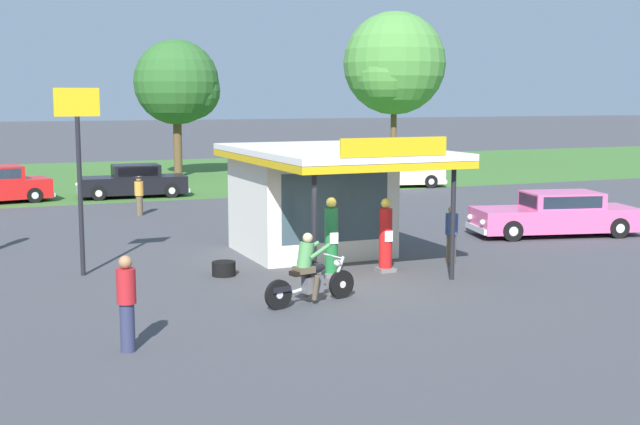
# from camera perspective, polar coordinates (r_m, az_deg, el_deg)

# --- Properties ---
(ground_plane) EXTENTS (300.00, 300.00, 0.00)m
(ground_plane) POSITION_cam_1_polar(r_m,az_deg,el_deg) (20.30, 1.52, -4.89)
(ground_plane) COLOR #424247
(grass_verge_strip) EXTENTS (120.00, 24.00, 0.01)m
(grass_verge_strip) POSITION_cam_1_polar(r_m,az_deg,el_deg) (48.93, -13.11, 2.40)
(grass_verge_strip) COLOR #3D6B2D
(grass_verge_strip) RESTS_ON ground
(service_station_kiosk) EXTENTS (4.59, 7.20, 3.56)m
(service_station_kiosk) POSITION_cam_1_polar(r_m,az_deg,el_deg) (23.78, -0.32, 1.38)
(service_station_kiosk) COLOR silver
(service_station_kiosk) RESTS_ON ground
(gas_pump_nearside) EXTENTS (0.44, 0.44, 2.01)m
(gas_pump_nearside) POSITION_cam_1_polar(r_m,az_deg,el_deg) (20.97, 0.77, -1.91)
(gas_pump_nearside) COLOR slate
(gas_pump_nearside) RESTS_ON ground
(gas_pump_offside) EXTENTS (0.44, 0.44, 1.91)m
(gas_pump_offside) POSITION_cam_1_polar(r_m,az_deg,el_deg) (21.63, 4.50, -1.76)
(gas_pump_offside) COLOR slate
(gas_pump_offside) RESTS_ON ground
(motorcycle_with_rider) EXTENTS (2.30, 0.82, 1.58)m
(motorcycle_with_rider) POSITION_cam_1_polar(r_m,az_deg,el_deg) (18.23, -0.74, -4.25)
(motorcycle_with_rider) COLOR black
(motorcycle_with_rider) RESTS_ON ground
(featured_classic_sedan) EXTENTS (5.72, 3.02, 1.43)m
(featured_classic_sedan) POSITION_cam_1_polar(r_m,az_deg,el_deg) (28.34, 15.79, -0.17)
(featured_classic_sedan) COLOR #E55993
(featured_classic_sedan) RESTS_ON ground
(parked_car_back_row_centre) EXTENTS (5.18, 2.92, 1.54)m
(parked_car_back_row_centre) POSITION_cam_1_polar(r_m,az_deg,el_deg) (42.37, 5.04, 2.69)
(parked_car_back_row_centre) COLOR beige
(parked_car_back_row_centre) RESTS_ON ground
(parked_car_back_row_centre_left) EXTENTS (4.98, 2.11, 1.48)m
(parked_car_back_row_centre_left) POSITION_cam_1_polar(r_m,az_deg,el_deg) (38.74, -12.61, 2.04)
(parked_car_back_row_centre_left) COLOR black
(parked_car_back_row_centre_left) RESTS_ON ground
(parked_car_back_row_centre_right) EXTENTS (5.01, 2.29, 1.50)m
(parked_car_back_row_centre_right) POSITION_cam_1_polar(r_m,az_deg,el_deg) (37.97, -1.74, 2.12)
(parked_car_back_row_centre_right) COLOR gold
(parked_car_back_row_centre_right) RESTS_ON ground
(bystander_strolling_foreground) EXTENTS (0.34, 0.34, 1.74)m
(bystander_strolling_foreground) POSITION_cam_1_polar(r_m,az_deg,el_deg) (15.18, -13.05, -5.90)
(bystander_strolling_foreground) COLOR #2D3351
(bystander_strolling_foreground) RESTS_ON ground
(bystander_standing_back_lot) EXTENTS (0.34, 0.34, 1.51)m
(bystander_standing_back_lot) POSITION_cam_1_polar(r_m,az_deg,el_deg) (32.62, -12.23, 1.20)
(bystander_standing_back_lot) COLOR brown
(bystander_standing_back_lot) RESTS_ON ground
(bystander_leaning_by_kiosk) EXTENTS (0.34, 0.34, 1.59)m
(bystander_leaning_by_kiosk) POSITION_cam_1_polar(r_m,az_deg,el_deg) (32.38, 4.04, 1.37)
(bystander_leaning_by_kiosk) COLOR black
(bystander_leaning_by_kiosk) RESTS_ON ground
(bystander_admiring_sedan) EXTENTS (0.34, 0.34, 1.59)m
(bystander_admiring_sedan) POSITION_cam_1_polar(r_m,az_deg,el_deg) (22.90, 8.96, -1.41)
(bystander_admiring_sedan) COLOR brown
(bystander_admiring_sedan) RESTS_ON ground
(tree_oak_far_right) EXTENTS (4.78, 4.75, 7.71)m
(tree_oak_far_right) POSITION_cam_1_polar(r_m,az_deg,el_deg) (48.08, -9.53, 8.60)
(tree_oak_far_right) COLOR brown
(tree_oak_far_right) RESTS_ON ground
(tree_oak_right) EXTENTS (7.01, 7.01, 10.31)m
(tree_oak_right) POSITION_cam_1_polar(r_m,az_deg,el_deg) (57.96, 5.00, 9.97)
(tree_oak_right) COLOR brown
(tree_oak_right) RESTS_ON ground
(roadside_pole_sign) EXTENTS (1.10, 0.12, 4.71)m
(roadside_pole_sign) POSITION_cam_1_polar(r_m,az_deg,el_deg) (21.68, -16.15, 4.22)
(roadside_pole_sign) COLOR black
(roadside_pole_sign) RESTS_ON ground
(spare_tire_stack) EXTENTS (0.60, 0.60, 0.36)m
(spare_tire_stack) POSITION_cam_1_polar(r_m,az_deg,el_deg) (21.32, -6.58, -3.83)
(spare_tire_stack) COLOR black
(spare_tire_stack) RESTS_ON ground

